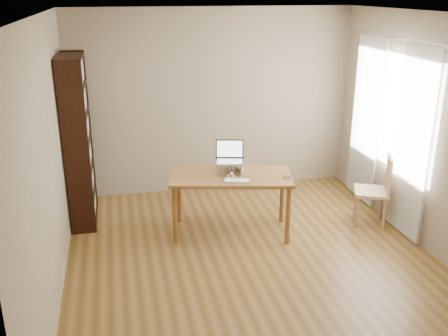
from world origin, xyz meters
TOP-DOWN VIEW (x-y plane):
  - room at (0.03, 0.01)m, footprint 4.04×4.54m
  - bookshelf at (-1.83, 1.55)m, footprint 0.30×0.90m
  - curtains at (1.92, 0.80)m, footprint 0.03×1.90m
  - desk at (-0.08, 0.76)m, footprint 1.54×1.00m
  - laptop_stand at (-0.08, 0.84)m, footprint 0.32×0.25m
  - laptop at (-0.08, 0.90)m, footprint 0.37×0.34m
  - keyboard at (-0.06, 0.54)m, footprint 0.32×0.22m
  - coaster at (0.53, 0.53)m, footprint 0.11×0.11m
  - cat at (-0.10, 0.87)m, footprint 0.22×0.46m
  - chair at (1.76, 0.62)m, footprint 0.54×0.53m

SIDE VIEW (x-z plane):
  - chair at x=1.76m, z-range 0.03..0.94m
  - desk at x=-0.08m, z-range 0.28..1.03m
  - coaster at x=0.53m, z-range 0.75..0.76m
  - keyboard at x=-0.06m, z-range 0.75..0.77m
  - cat at x=-0.10m, z-range 0.74..0.87m
  - laptop_stand at x=-0.08m, z-range 0.77..0.90m
  - laptop at x=-0.08m, z-range 0.82..1.06m
  - bookshelf at x=-1.83m, z-range 0.00..2.10m
  - curtains at x=1.92m, z-range 0.05..2.29m
  - room at x=0.03m, z-range -0.02..2.62m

